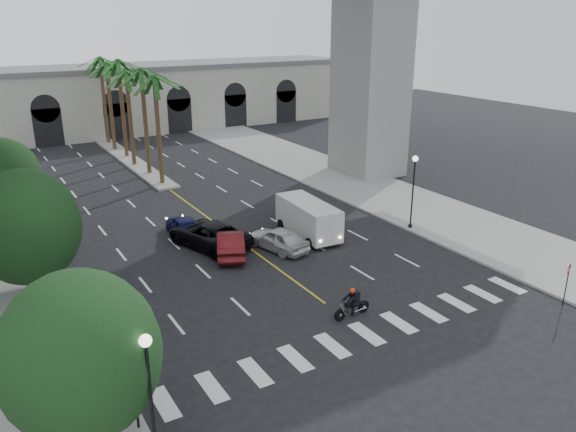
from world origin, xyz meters
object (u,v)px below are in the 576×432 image
object	(u,v)px
lamp_post_left_near	(151,395)
car_e	(183,226)
car_b	(230,243)
pedestrian_b	(69,286)
do_not_enter_sign	(568,276)
cargo_van	(309,218)
car_d	(305,209)
car_a	(278,239)
motorcycle_rider	(353,303)
car_c	(209,234)
traffic_signal_far	(105,322)
lamp_post_left_far	(43,208)
lamp_post_right	(413,186)
traffic_signal_near	(133,372)

from	to	relation	value
lamp_post_left_near	car_e	xyz separation A→B (m)	(8.55, 20.11, -2.51)
lamp_post_left_near	car_b	world-z (taller)	lamp_post_left_near
pedestrian_b	do_not_enter_sign	size ratio (longest dim) A/B	0.71
pedestrian_b	do_not_enter_sign	world-z (taller)	do_not_enter_sign
cargo_van	car_d	bearing A→B (deg)	64.50
car_a	cargo_van	size ratio (longest dim) A/B	0.77
motorcycle_rider	car_c	xyz separation A→B (m)	(-2.57, 12.24, 0.14)
traffic_signal_far	car_c	xyz separation A→B (m)	(9.17, 10.93, -1.65)
traffic_signal_far	cargo_van	world-z (taller)	traffic_signal_far
lamp_post_left_far	car_a	world-z (taller)	lamp_post_left_far
car_c	do_not_enter_sign	bearing A→B (deg)	109.18
lamp_post_right	car_d	xyz separation A→B (m)	(-5.29, 5.63, -2.40)
lamp_post_right	pedestrian_b	bearing A→B (deg)	177.69
car_a	car_e	distance (m)	7.05
car_a	car_d	distance (m)	6.15
traffic_signal_near	car_c	size ratio (longest dim) A/B	0.59
car_a	car_c	xyz separation A→B (m)	(-3.63, 2.87, 0.10)
cargo_van	lamp_post_right	bearing A→B (deg)	-17.26
car_b	car_d	size ratio (longest dim) A/B	0.85
car_e	lamp_post_left_far	bearing A→B (deg)	-2.06
car_b	pedestrian_b	distance (m)	10.12
traffic_signal_near	do_not_enter_sign	world-z (taller)	traffic_signal_near
lamp_post_left_near	lamp_post_left_far	xyz separation A→B (m)	(0.00, 21.00, 0.00)
car_d	do_not_enter_sign	world-z (taller)	do_not_enter_sign
motorcycle_rider	car_b	xyz separation A→B (m)	(-1.94, 10.24, 0.07)
car_b	car_e	world-z (taller)	car_b
traffic_signal_near	traffic_signal_far	xyz separation A→B (m)	(0.00, 4.00, 0.00)
traffic_signal_near	traffic_signal_far	world-z (taller)	same
traffic_signal_far	pedestrian_b	size ratio (longest dim) A/B	2.13
lamp_post_left_far	car_a	xyz separation A→B (m)	(12.90, -6.44, -2.46)
pedestrian_b	motorcycle_rider	bearing A→B (deg)	-36.66
lamp_post_left_near	car_d	distance (m)	25.68
traffic_signal_far	pedestrian_b	distance (m)	7.58
car_c	cargo_van	xyz separation A→B (m)	(6.58, -1.86, 0.50)
lamp_post_left_far	lamp_post_right	size ratio (longest dim) A/B	1.00
car_e	traffic_signal_far	bearing A→B (deg)	62.07
car_b	do_not_enter_sign	world-z (taller)	do_not_enter_sign
lamp_post_left_far	car_b	size ratio (longest dim) A/B	1.11
lamp_post_right	motorcycle_rider	world-z (taller)	lamp_post_right
traffic_signal_far	car_b	size ratio (longest dim) A/B	0.76
motorcycle_rider	car_b	world-z (taller)	motorcycle_rider
car_b	traffic_signal_far	bearing A→B (deg)	65.82
lamp_post_left_far	do_not_enter_sign	distance (m)	30.10
lamp_post_left_near	car_e	bearing A→B (deg)	66.98
car_b	car_c	world-z (taller)	car_c
car_b	car_e	distance (m)	4.87
car_e	cargo_van	xyz separation A→B (m)	(7.30, -4.53, 0.65)
car_d	traffic_signal_far	bearing A→B (deg)	47.72
lamp_post_left_near	traffic_signal_far	size ratio (longest dim) A/B	1.47
car_d	cargo_van	xyz separation A→B (m)	(-1.66, -3.05, 0.54)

